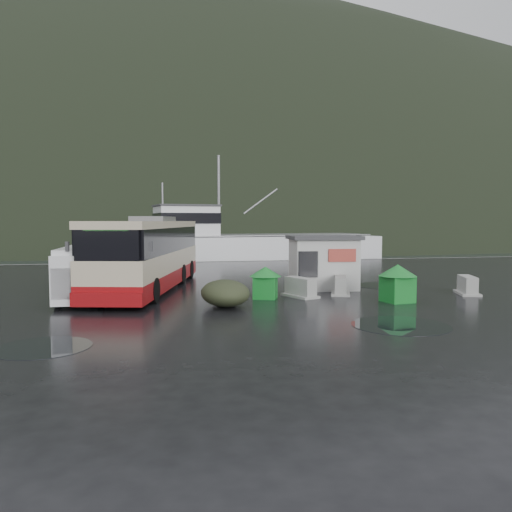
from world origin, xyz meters
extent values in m
plane|color=black|center=(0.00, 0.00, 0.00)|extent=(160.00, 160.00, 0.00)
cube|color=black|center=(0.00, 110.00, 0.00)|extent=(300.00, 180.00, 0.02)
cube|color=#999993|center=(0.00, 20.00, 0.00)|extent=(160.00, 0.60, 1.50)
ellipsoid|color=black|center=(10.00, 250.00, 0.00)|extent=(780.00, 540.00, 570.00)
cylinder|color=black|center=(4.87, -6.88, 0.01)|extent=(3.21, 3.21, 0.01)
cylinder|color=black|center=(-5.98, -7.59, 0.01)|extent=(2.57, 2.57, 0.01)
cylinder|color=black|center=(8.94, 2.56, 0.01)|extent=(3.14, 3.14, 0.01)
camera|label=1|loc=(-2.98, -21.71, 3.40)|focal=35.00mm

